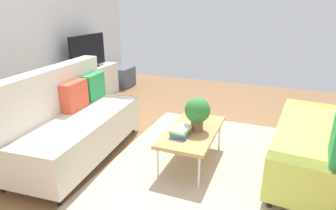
{
  "coord_description": "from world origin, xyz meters",
  "views": [
    {
      "loc": [
        -3.0,
        -1.0,
        1.81
      ],
      "look_at": [
        0.04,
        0.21,
        0.65
      ],
      "focal_mm": 30.36,
      "sensor_mm": 36.0,
      "label": 1
    }
  ],
  "objects_px": {
    "table_book_0": "(180,134)",
    "bottle_0": "(76,67)",
    "coffee_table": "(192,132)",
    "tv_console": "(90,84)",
    "couch_beige": "(72,122)",
    "storage_trunk": "(123,77)",
    "tv": "(88,52)",
    "bottle_2": "(82,64)",
    "bottle_1": "(79,65)",
    "couch_green": "(325,138)",
    "vase_0": "(66,69)",
    "potted_plant": "(197,112)"
  },
  "relations": [
    {
      "from": "couch_beige",
      "to": "potted_plant",
      "type": "bearing_deg",
      "value": 100.32
    },
    {
      "from": "table_book_0",
      "to": "bottle_0",
      "type": "bearing_deg",
      "value": 61.7
    },
    {
      "from": "coffee_table",
      "to": "storage_trunk",
      "type": "relative_size",
      "value": 2.12
    },
    {
      "from": "coffee_table",
      "to": "table_book_0",
      "type": "distance_m",
      "value": 0.22
    },
    {
      "from": "tv",
      "to": "table_book_0",
      "type": "relative_size",
      "value": 4.17
    },
    {
      "from": "tv_console",
      "to": "bottle_0",
      "type": "bearing_deg",
      "value": -174.53
    },
    {
      "from": "bottle_0",
      "to": "coffee_table",
      "type": "bearing_deg",
      "value": -113.96
    },
    {
      "from": "potted_plant",
      "to": "bottle_0",
      "type": "relative_size",
      "value": 1.79
    },
    {
      "from": "couch_beige",
      "to": "storage_trunk",
      "type": "relative_size",
      "value": 3.78
    },
    {
      "from": "couch_green",
      "to": "couch_beige",
      "type": "bearing_deg",
      "value": 108.55
    },
    {
      "from": "couch_green",
      "to": "bottle_0",
      "type": "bearing_deg",
      "value": 83.14
    },
    {
      "from": "potted_plant",
      "to": "coffee_table",
      "type": "bearing_deg",
      "value": 99.57
    },
    {
      "from": "bottle_2",
      "to": "couch_beige",
      "type": "bearing_deg",
      "value": -146.52
    },
    {
      "from": "couch_green",
      "to": "tv",
      "type": "bearing_deg",
      "value": 77.62
    },
    {
      "from": "tv_console",
      "to": "bottle_0",
      "type": "height_order",
      "value": "bottle_0"
    },
    {
      "from": "tv_console",
      "to": "potted_plant",
      "type": "relative_size",
      "value": 3.52
    },
    {
      "from": "potted_plant",
      "to": "vase_0",
      "type": "height_order",
      "value": "vase_0"
    },
    {
      "from": "storage_trunk",
      "to": "potted_plant",
      "type": "bearing_deg",
      "value": -136.07
    },
    {
      "from": "couch_beige",
      "to": "tv",
      "type": "relative_size",
      "value": 1.96
    },
    {
      "from": "coffee_table",
      "to": "vase_0",
      "type": "xyz_separation_m",
      "value": [
        0.97,
        2.65,
        0.34
      ]
    },
    {
      "from": "tv_console",
      "to": "bottle_1",
      "type": "bearing_deg",
      "value": -172.78
    },
    {
      "from": "coffee_table",
      "to": "table_book_0",
      "type": "height_order",
      "value": "table_book_0"
    },
    {
      "from": "bottle_0",
      "to": "table_book_0",
      "type": "bearing_deg",
      "value": -118.3
    },
    {
      "from": "storage_trunk",
      "to": "bottle_0",
      "type": "height_order",
      "value": "bottle_0"
    },
    {
      "from": "tv_console",
      "to": "table_book_0",
      "type": "distance_m",
      "value": 3.07
    },
    {
      "from": "potted_plant",
      "to": "table_book_0",
      "type": "height_order",
      "value": "potted_plant"
    },
    {
      "from": "couch_green",
      "to": "tv_console",
      "type": "bearing_deg",
      "value": 77.7
    },
    {
      "from": "tv",
      "to": "couch_beige",
      "type": "bearing_deg",
      "value": -149.24
    },
    {
      "from": "tv_console",
      "to": "vase_0",
      "type": "bearing_deg",
      "value": 175.07
    },
    {
      "from": "couch_green",
      "to": "bottle_2",
      "type": "height_order",
      "value": "couch_green"
    },
    {
      "from": "bottle_0",
      "to": "bottle_1",
      "type": "relative_size",
      "value": 0.93
    },
    {
      "from": "coffee_table",
      "to": "storage_trunk",
      "type": "height_order",
      "value": "storage_trunk"
    },
    {
      "from": "couch_green",
      "to": "table_book_0",
      "type": "height_order",
      "value": "couch_green"
    },
    {
      "from": "table_book_0",
      "to": "bottle_0",
      "type": "relative_size",
      "value": 1.08
    },
    {
      "from": "tv",
      "to": "bottle_2",
      "type": "height_order",
      "value": "tv"
    },
    {
      "from": "table_book_0",
      "to": "storage_trunk",
      "type": "bearing_deg",
      "value": 40.29
    },
    {
      "from": "couch_beige",
      "to": "coffee_table",
      "type": "height_order",
      "value": "couch_beige"
    },
    {
      "from": "couch_beige",
      "to": "bottle_2",
      "type": "bearing_deg",
      "value": -151.28
    },
    {
      "from": "tv_console",
      "to": "couch_beige",
      "type": "bearing_deg",
      "value": -148.81
    },
    {
      "from": "storage_trunk",
      "to": "potted_plant",
      "type": "relative_size",
      "value": 1.31
    },
    {
      "from": "tv_console",
      "to": "table_book_0",
      "type": "relative_size",
      "value": 5.83
    },
    {
      "from": "tv",
      "to": "bottle_2",
      "type": "bearing_deg",
      "value": -174.92
    },
    {
      "from": "tv",
      "to": "bottle_0",
      "type": "height_order",
      "value": "tv"
    },
    {
      "from": "potted_plant",
      "to": "bottle_0",
      "type": "distance_m",
      "value": 2.84
    },
    {
      "from": "coffee_table",
      "to": "table_book_0",
      "type": "xyz_separation_m",
      "value": [
        -0.2,
        0.08,
        0.04
      ]
    },
    {
      "from": "bottle_0",
      "to": "potted_plant",
      "type": "bearing_deg",
      "value": -113.4
    },
    {
      "from": "potted_plant",
      "to": "table_book_0",
      "type": "bearing_deg",
      "value": 146.96
    },
    {
      "from": "table_book_0",
      "to": "bottle_2",
      "type": "height_order",
      "value": "bottle_2"
    },
    {
      "from": "vase_0",
      "to": "coffee_table",
      "type": "bearing_deg",
      "value": -110.2
    },
    {
      "from": "storage_trunk",
      "to": "vase_0",
      "type": "relative_size",
      "value": 2.7
    }
  ]
}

